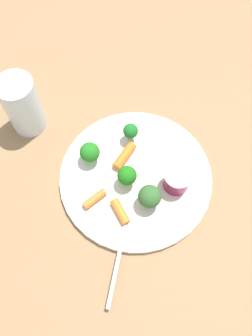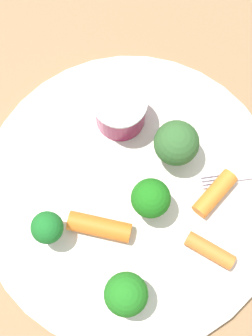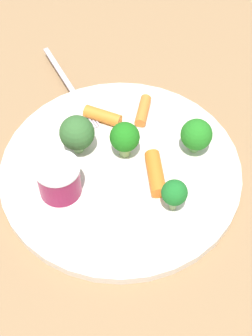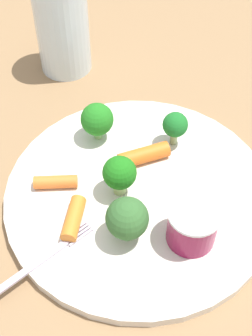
% 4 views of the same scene
% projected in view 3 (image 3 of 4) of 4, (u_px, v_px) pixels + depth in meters
% --- Properties ---
extents(ground_plane, '(2.40, 2.40, 0.00)m').
position_uv_depth(ground_plane, '(121.00, 173.00, 0.57)').
color(ground_plane, '#906E48').
extents(plate, '(0.28, 0.28, 0.01)m').
position_uv_depth(plate, '(121.00, 170.00, 0.57)').
color(plate, silver).
rests_on(plate, ground_plane).
extents(sauce_cup, '(0.05, 0.05, 0.04)m').
position_uv_depth(sauce_cup, '(59.00, 179.00, 0.52)').
color(sauce_cup, maroon).
rests_on(sauce_cup, plate).
extents(broccoli_floret_0, '(0.04, 0.04, 0.05)m').
position_uv_depth(broccoli_floret_0, '(77.00, 133.00, 0.55)').
color(broccoli_floret_0, '#85B96E').
rests_on(broccoli_floret_0, plate).
extents(broccoli_floret_1, '(0.03, 0.03, 0.04)m').
position_uv_depth(broccoli_floret_1, '(174.00, 193.00, 0.51)').
color(broccoli_floret_1, '#92AA6D').
rests_on(broccoli_floret_1, plate).
extents(broccoli_floret_2, '(0.03, 0.03, 0.05)m').
position_uv_depth(broccoli_floret_2, '(125.00, 138.00, 0.55)').
color(broccoli_floret_2, '#91B268').
rests_on(broccoli_floret_2, plate).
extents(broccoli_floret_3, '(0.04, 0.04, 0.05)m').
position_uv_depth(broccoli_floret_3, '(196.00, 135.00, 0.55)').
color(broccoli_floret_3, '#87C171').
rests_on(broccoli_floret_3, plate).
extents(carrot_stick_0, '(0.05, 0.05, 0.02)m').
position_uv_depth(carrot_stick_0, '(155.00, 173.00, 0.54)').
color(carrot_stick_0, orange).
rests_on(carrot_stick_0, plate).
extents(carrot_stick_1, '(0.03, 0.05, 0.01)m').
position_uv_depth(carrot_stick_1, '(143.00, 111.00, 0.60)').
color(carrot_stick_1, orange).
rests_on(carrot_stick_1, plate).
extents(carrot_stick_2, '(0.05, 0.02, 0.02)m').
position_uv_depth(carrot_stick_2, '(103.00, 116.00, 0.60)').
color(carrot_stick_2, orange).
rests_on(carrot_stick_2, plate).
extents(fork, '(0.15, 0.09, 0.00)m').
position_uv_depth(fork, '(70.00, 87.00, 0.64)').
color(fork, '#BFB3C8').
rests_on(fork, plate).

